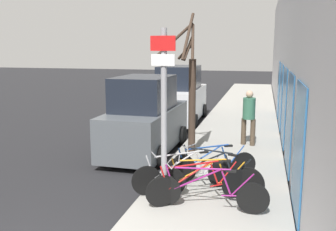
{
  "coord_description": "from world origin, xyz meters",
  "views": [
    {
      "loc": [
        3.53,
        -4.09,
        3.36
      ],
      "look_at": [
        1.06,
        5.56,
        1.54
      ],
      "focal_mm": 40.0,
      "sensor_mm": 36.0,
      "label": 1
    }
  ],
  "objects_px": {
    "bicycle_1": "(199,185)",
    "bicycle_2": "(208,180)",
    "parked_car_1": "(180,97)",
    "bicycle_3": "(185,174)",
    "bicycle_4": "(215,172)",
    "bicycle_5": "(212,165)",
    "parked_car_0": "(145,120)",
    "pedestrian_near": "(249,114)",
    "signpost": "(164,114)",
    "street_tree": "(190,91)",
    "bicycle_0": "(208,191)"
  },
  "relations": [
    {
      "from": "parked_car_0",
      "to": "pedestrian_near",
      "type": "relative_size",
      "value": 2.37
    },
    {
      "from": "bicycle_3",
      "to": "parked_car_0",
      "type": "height_order",
      "value": "parked_car_0"
    },
    {
      "from": "bicycle_0",
      "to": "parked_car_0",
      "type": "distance_m",
      "value": 4.85
    },
    {
      "from": "bicycle_3",
      "to": "parked_car_1",
      "type": "bearing_deg",
      "value": -17.4
    },
    {
      "from": "bicycle_1",
      "to": "bicycle_4",
      "type": "height_order",
      "value": "bicycle_4"
    },
    {
      "from": "street_tree",
      "to": "signpost",
      "type": "bearing_deg",
      "value": -86.63
    },
    {
      "from": "bicycle_0",
      "to": "pedestrian_near",
      "type": "distance_m",
      "value": 5.45
    },
    {
      "from": "bicycle_3",
      "to": "bicycle_5",
      "type": "xyz_separation_m",
      "value": [
        0.49,
        0.81,
        -0.01
      ]
    },
    {
      "from": "signpost",
      "to": "bicycle_4",
      "type": "height_order",
      "value": "signpost"
    },
    {
      "from": "parked_car_1",
      "to": "bicycle_3",
      "type": "bearing_deg",
      "value": -77.75
    },
    {
      "from": "bicycle_5",
      "to": "parked_car_0",
      "type": "height_order",
      "value": "parked_car_0"
    },
    {
      "from": "parked_car_1",
      "to": "street_tree",
      "type": "xyz_separation_m",
      "value": [
        1.53,
        -5.42,
        0.93
      ]
    },
    {
      "from": "signpost",
      "to": "bicycle_2",
      "type": "height_order",
      "value": "signpost"
    },
    {
      "from": "signpost",
      "to": "bicycle_4",
      "type": "relative_size",
      "value": 1.61
    },
    {
      "from": "bicycle_1",
      "to": "bicycle_2",
      "type": "xyz_separation_m",
      "value": [
        0.12,
        0.36,
        -0.01
      ]
    },
    {
      "from": "bicycle_2",
      "to": "pedestrian_near",
      "type": "xyz_separation_m",
      "value": [
        0.66,
        4.7,
        0.68
      ]
    },
    {
      "from": "bicycle_2",
      "to": "parked_car_1",
      "type": "relative_size",
      "value": 0.47
    },
    {
      "from": "signpost",
      "to": "parked_car_1",
      "type": "height_order",
      "value": "signpost"
    },
    {
      "from": "bicycle_2",
      "to": "bicycle_3",
      "type": "xyz_separation_m",
      "value": [
        -0.54,
        0.19,
        0.02
      ]
    },
    {
      "from": "signpost",
      "to": "bicycle_0",
      "type": "distance_m",
      "value": 1.78
    },
    {
      "from": "signpost",
      "to": "bicycle_5",
      "type": "height_order",
      "value": "signpost"
    },
    {
      "from": "bicycle_1",
      "to": "parked_car_0",
      "type": "xyz_separation_m",
      "value": [
        -2.37,
        3.74,
        0.58
      ]
    },
    {
      "from": "signpost",
      "to": "bicycle_1",
      "type": "height_order",
      "value": "signpost"
    },
    {
      "from": "signpost",
      "to": "bicycle_1",
      "type": "distance_m",
      "value": 1.7
    },
    {
      "from": "pedestrian_near",
      "to": "bicycle_5",
      "type": "bearing_deg",
      "value": -84.6
    },
    {
      "from": "signpost",
      "to": "bicycle_2",
      "type": "xyz_separation_m",
      "value": [
        0.81,
        0.63,
        -1.54
      ]
    },
    {
      "from": "bicycle_2",
      "to": "street_tree",
      "type": "bearing_deg",
      "value": 7.16
    },
    {
      "from": "parked_car_0",
      "to": "pedestrian_near",
      "type": "distance_m",
      "value": 3.42
    },
    {
      "from": "bicycle_3",
      "to": "bicycle_4",
      "type": "relative_size",
      "value": 0.96
    },
    {
      "from": "signpost",
      "to": "parked_car_0",
      "type": "distance_m",
      "value": 4.45
    },
    {
      "from": "bicycle_5",
      "to": "pedestrian_near",
      "type": "bearing_deg",
      "value": -40.0
    },
    {
      "from": "bicycle_4",
      "to": "street_tree",
      "type": "relative_size",
      "value": 0.53
    },
    {
      "from": "bicycle_0",
      "to": "bicycle_1",
      "type": "bearing_deg",
      "value": 36.85
    },
    {
      "from": "signpost",
      "to": "pedestrian_near",
      "type": "xyz_separation_m",
      "value": [
        1.48,
        5.34,
        -0.85
      ]
    },
    {
      "from": "parked_car_1",
      "to": "street_tree",
      "type": "bearing_deg",
      "value": -75.4
    },
    {
      "from": "parked_car_1",
      "to": "bicycle_4",
      "type": "bearing_deg",
      "value": -73.18
    },
    {
      "from": "bicycle_0",
      "to": "parked_car_1",
      "type": "distance_m",
      "value": 9.8
    },
    {
      "from": "bicycle_3",
      "to": "bicycle_2",
      "type": "bearing_deg",
      "value": -139.65
    },
    {
      "from": "bicycle_2",
      "to": "street_tree",
      "type": "relative_size",
      "value": 0.51
    },
    {
      "from": "parked_car_1",
      "to": "bicycle_2",
      "type": "bearing_deg",
      "value": -74.71
    },
    {
      "from": "bicycle_3",
      "to": "pedestrian_near",
      "type": "bearing_deg",
      "value": -45.68
    },
    {
      "from": "parked_car_0",
      "to": "street_tree",
      "type": "relative_size",
      "value": 1.03
    },
    {
      "from": "bicycle_4",
      "to": "pedestrian_near",
      "type": "bearing_deg",
      "value": 14.98
    },
    {
      "from": "bicycle_5",
      "to": "parked_car_0",
      "type": "relative_size",
      "value": 0.47
    },
    {
      "from": "bicycle_0",
      "to": "parked_car_1",
      "type": "relative_size",
      "value": 0.52
    },
    {
      "from": "bicycle_4",
      "to": "bicycle_5",
      "type": "height_order",
      "value": "bicycle_4"
    },
    {
      "from": "bicycle_2",
      "to": "parked_car_0",
      "type": "relative_size",
      "value": 0.5
    },
    {
      "from": "parked_car_1",
      "to": "parked_car_0",
      "type": "bearing_deg",
      "value": -90.26
    },
    {
      "from": "bicycle_3",
      "to": "bicycle_5",
      "type": "relative_size",
      "value": 1.03
    },
    {
      "from": "bicycle_1",
      "to": "pedestrian_near",
      "type": "relative_size",
      "value": 1.1
    }
  ]
}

